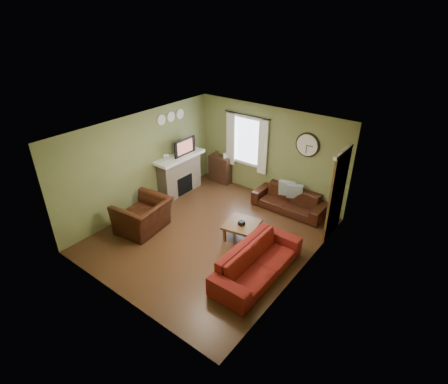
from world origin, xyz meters
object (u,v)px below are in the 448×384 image
Objects in this scene: sofa_red at (258,262)px; armchair at (143,216)px; coffee_table at (242,231)px; sofa_brown at (289,201)px; bookshelf at (220,169)px.

sofa_red is 3.13m from armchair.
sofa_red reaches higher than coffee_table.
sofa_brown is 1.85m from coffee_table.
armchair is at bearing -151.26° from coffee_table.
bookshelf is 1.12× the size of coffee_table.
bookshelf reaches higher than coffee_table.
bookshelf is 0.37× the size of sofa_red.
sofa_brown reaches higher than coffee_table.
sofa_brown is 2.77m from sofa_red.
bookshelf is 3.22m from armchair.
sofa_red is (0.71, -2.68, 0.04)m from sofa_brown.
sofa_brown is 1.63× the size of armchair.
armchair is at bearing -87.79° from bookshelf.
coffee_table is at bearing -42.51° from bookshelf.
armchair is (-2.41, -2.99, 0.10)m from sofa_brown.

